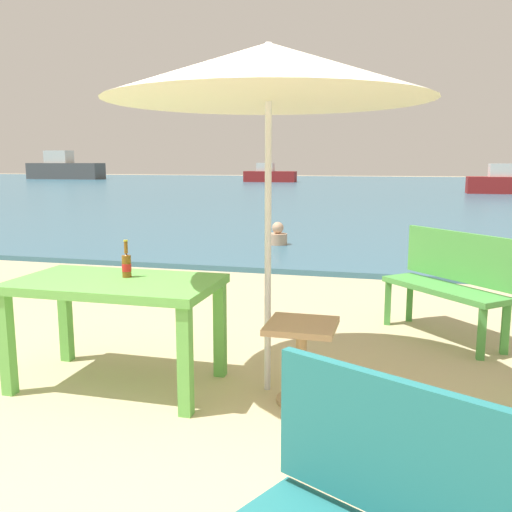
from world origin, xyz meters
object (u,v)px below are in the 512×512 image
(bench_green_right, at_px, (449,278))
(boat_barge, at_px, (509,183))
(picnic_table_green, at_px, (116,295))
(boat_ferry, at_px, (65,169))
(boat_tanker, at_px, (269,175))
(swimmer_person, at_px, (278,236))
(beer_bottle_amber, at_px, (127,264))
(patio_umbrella, at_px, (269,73))
(side_table_wood, at_px, (301,351))

(bench_green_right, distance_m, boat_barge, 23.45)
(bench_green_right, bearing_deg, picnic_table_green, -143.40)
(bench_green_right, height_order, boat_ferry, boat_ferry)
(boat_ferry, bearing_deg, boat_tanker, -7.21)
(swimmer_person, height_order, boat_ferry, boat_ferry)
(swimmer_person, height_order, boat_tanker, boat_tanker)
(bench_green_right, xyz_separation_m, swimmer_person, (-2.57, 4.63, -0.30))
(boat_tanker, distance_m, boat_ferry, 18.61)
(beer_bottle_amber, distance_m, patio_umbrella, 1.61)
(swimmer_person, xyz_separation_m, boat_barge, (6.93, 18.41, 0.34))
(bench_green_right, xyz_separation_m, boat_tanker, (-9.86, 34.88, 0.03))
(swimmer_person, distance_m, boat_ferry, 41.54)
(boat_barge, bearing_deg, patio_umbrella, -102.92)
(patio_umbrella, height_order, boat_barge, patio_umbrella)
(beer_bottle_amber, relative_size, bench_green_right, 0.24)
(patio_umbrella, relative_size, boat_barge, 0.60)
(side_table_wood, height_order, swimmer_person, side_table_wood)
(patio_umbrella, distance_m, boat_tanker, 37.45)
(patio_umbrella, relative_size, swimmer_person, 5.61)
(patio_umbrella, xyz_separation_m, bench_green_right, (1.29, 1.54, -1.58))
(swimmer_person, bearing_deg, side_table_wood, -76.26)
(picnic_table_green, distance_m, bench_green_right, 2.90)
(bench_green_right, height_order, boat_barge, boat_barge)
(boat_barge, bearing_deg, side_table_wood, -102.27)
(swimmer_person, distance_m, boat_tanker, 31.12)
(side_table_wood, height_order, boat_ferry, boat_ferry)
(bench_green_right, relative_size, boat_barge, 0.30)
(picnic_table_green, xyz_separation_m, boat_tanker, (-7.54, 36.61, -0.07))
(beer_bottle_amber, xyz_separation_m, bench_green_right, (2.29, 1.63, -0.31))
(beer_bottle_amber, relative_size, patio_umbrella, 0.12)
(swimmer_person, height_order, boat_barge, boat_barge)
(bench_green_right, distance_m, swimmer_person, 5.30)
(bench_green_right, height_order, swimmer_person, bench_green_right)
(patio_umbrella, relative_size, boat_ferry, 0.35)
(beer_bottle_amber, bearing_deg, boat_ferry, 123.83)
(swimmer_person, distance_m, boat_barge, 19.68)
(side_table_wood, bearing_deg, picnic_table_green, -178.71)
(patio_umbrella, xyz_separation_m, boat_tanker, (-8.57, 36.43, -1.54))
(boat_barge, bearing_deg, boat_ferry, 156.54)
(picnic_table_green, relative_size, bench_green_right, 1.24)
(bench_green_right, bearing_deg, boat_barge, 79.30)
(side_table_wood, relative_size, boat_barge, 0.14)
(bench_green_right, height_order, boat_tanker, boat_tanker)
(boat_ferry, bearing_deg, picnic_table_green, -56.28)
(side_table_wood, bearing_deg, swimmer_person, 103.74)
(picnic_table_green, height_order, boat_barge, boat_barge)
(beer_bottle_amber, xyz_separation_m, side_table_wood, (1.26, -0.07, -0.50))
(patio_umbrella, relative_size, boat_tanker, 0.61)
(boat_barge, bearing_deg, bench_green_right, -100.70)
(picnic_table_green, height_order, patio_umbrella, patio_umbrella)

